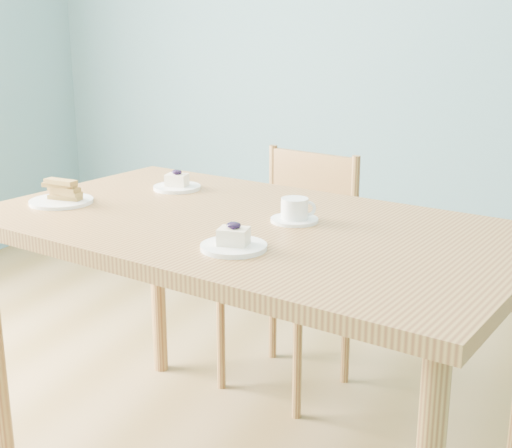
{
  "coord_description": "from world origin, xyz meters",
  "views": [
    {
      "loc": [
        0.66,
        -1.54,
        1.36
      ],
      "look_at": [
        -0.14,
        0.26,
        0.8
      ],
      "focal_mm": 50.0,
      "sensor_mm": 36.0,
      "label": 1
    }
  ],
  "objects_px": {
    "dining_table": "(248,249)",
    "cheesecake_plate_near": "(234,242)",
    "cheesecake_plate_far": "(177,184)",
    "coffee_cup": "(295,212)",
    "biscotti_plate": "(61,195)",
    "dining_chair": "(291,270)"
  },
  "relations": [
    {
      "from": "coffee_cup",
      "to": "cheesecake_plate_near",
      "type": "bearing_deg",
      "value": -119.27
    },
    {
      "from": "dining_table",
      "to": "dining_chair",
      "type": "xyz_separation_m",
      "value": [
        -0.1,
        0.62,
        -0.28
      ]
    },
    {
      "from": "dining_table",
      "to": "coffee_cup",
      "type": "xyz_separation_m",
      "value": [
        0.12,
        0.05,
        0.11
      ]
    },
    {
      "from": "cheesecake_plate_near",
      "to": "cheesecake_plate_far",
      "type": "height_order",
      "value": "cheesecake_plate_near"
    },
    {
      "from": "dining_chair",
      "to": "coffee_cup",
      "type": "xyz_separation_m",
      "value": [
        0.23,
        -0.57,
        0.39
      ]
    },
    {
      "from": "dining_table",
      "to": "biscotti_plate",
      "type": "bearing_deg",
      "value": -165.3
    },
    {
      "from": "dining_chair",
      "to": "cheesecake_plate_far",
      "type": "height_order",
      "value": "dining_chair"
    },
    {
      "from": "coffee_cup",
      "to": "biscotti_plate",
      "type": "relative_size",
      "value": 0.69
    },
    {
      "from": "dining_chair",
      "to": "biscotti_plate",
      "type": "xyz_separation_m",
      "value": [
        -0.51,
        -0.66,
        0.39
      ]
    },
    {
      "from": "dining_chair",
      "to": "biscotti_plate",
      "type": "bearing_deg",
      "value": -113.7
    },
    {
      "from": "cheesecake_plate_near",
      "to": "biscotti_plate",
      "type": "height_order",
      "value": "biscotti_plate"
    },
    {
      "from": "dining_chair",
      "to": "biscotti_plate",
      "type": "relative_size",
      "value": 4.62
    },
    {
      "from": "dining_table",
      "to": "biscotti_plate",
      "type": "height_order",
      "value": "biscotti_plate"
    },
    {
      "from": "dining_table",
      "to": "cheesecake_plate_near",
      "type": "height_order",
      "value": "cheesecake_plate_near"
    },
    {
      "from": "dining_table",
      "to": "dining_chair",
      "type": "height_order",
      "value": "dining_chair"
    },
    {
      "from": "cheesecake_plate_near",
      "to": "biscotti_plate",
      "type": "relative_size",
      "value": 0.85
    },
    {
      "from": "dining_chair",
      "to": "coffee_cup",
      "type": "bearing_deg",
      "value": -54.48
    },
    {
      "from": "dining_table",
      "to": "cheesecake_plate_near",
      "type": "xyz_separation_m",
      "value": [
        0.07,
        -0.25,
        0.1
      ]
    },
    {
      "from": "cheesecake_plate_near",
      "to": "cheesecake_plate_far",
      "type": "bearing_deg",
      "value": 131.53
    },
    {
      "from": "cheesecake_plate_far",
      "to": "coffee_cup",
      "type": "distance_m",
      "value": 0.55
    },
    {
      "from": "dining_table",
      "to": "cheesecake_plate_far",
      "type": "distance_m",
      "value": 0.48
    },
    {
      "from": "dining_table",
      "to": "biscotti_plate",
      "type": "xyz_separation_m",
      "value": [
        -0.62,
        -0.04,
        0.11
      ]
    }
  ]
}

